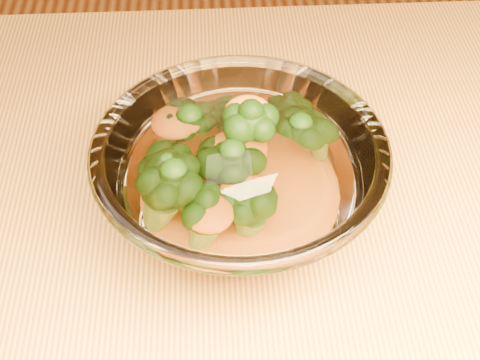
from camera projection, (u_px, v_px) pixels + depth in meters
table at (180, 319)px, 0.66m from camera, size 1.20×0.80×0.75m
glass_bowl at (240, 184)px, 0.58m from camera, size 0.25×0.25×0.11m
cheese_sauce at (240, 202)px, 0.59m from camera, size 0.12×0.12×0.03m
broccoli_heap at (227, 161)px, 0.57m from camera, size 0.18×0.15×0.09m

